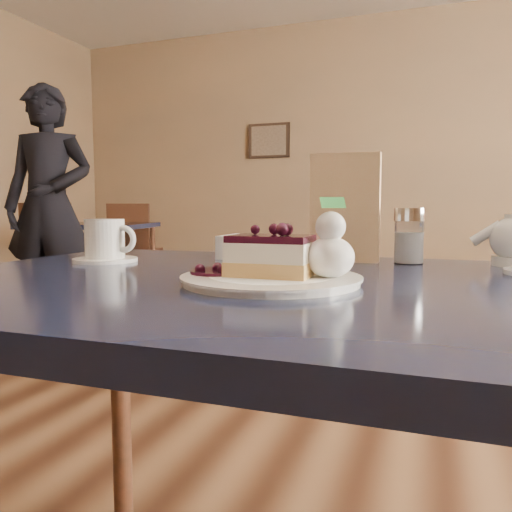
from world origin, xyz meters
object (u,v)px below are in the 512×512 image
(coffee_set, at_px, (106,243))
(patron, at_px, (49,207))
(dessert_plate, at_px, (271,280))
(cheesecake_slice, at_px, (271,256))
(main_table, at_px, (280,328))
(bg_table_far_left, at_px, (94,300))

(coffee_set, height_order, patron, patron)
(dessert_plate, distance_m, patron, 3.46)
(cheesecake_slice, bearing_deg, main_table, 90.00)
(main_table, bearing_deg, cheesecake_slice, -90.00)
(bg_table_far_left, bearing_deg, dessert_plate, -61.18)
(main_table, relative_size, coffee_set, 8.67)
(coffee_set, distance_m, patron, 3.02)
(dessert_plate, bearing_deg, coffee_set, 157.71)
(dessert_plate, distance_m, cheesecake_slice, 0.04)
(main_table, relative_size, bg_table_far_left, 0.68)
(cheesecake_slice, relative_size, patron, 0.07)
(dessert_plate, relative_size, patron, 0.15)
(main_table, distance_m, coffee_set, 0.47)
(main_table, height_order, cheesecake_slice, cheesecake_slice)
(cheesecake_slice, bearing_deg, coffee_set, 157.59)
(coffee_set, relative_size, patron, 0.08)
(coffee_set, xyz_separation_m, patron, (-2.11, 2.16, 0.08))
(patron, bearing_deg, main_table, -58.21)
(cheesecake_slice, relative_size, coffee_set, 0.87)
(cheesecake_slice, xyz_separation_m, coffee_set, (-0.44, 0.18, -0.00))
(main_table, bearing_deg, dessert_plate, -90.00)
(bg_table_far_left, relative_size, patron, 1.02)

